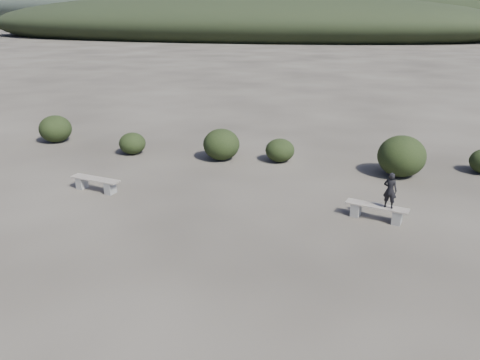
# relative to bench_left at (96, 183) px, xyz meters

# --- Properties ---
(ground) EXTENTS (1200.00, 1200.00, 0.00)m
(ground) POSITION_rel_bench_left_xyz_m (4.29, -4.25, -0.26)
(ground) COLOR #2F2B25
(ground) RESTS_ON ground
(bench_left) EXTENTS (1.76, 0.63, 0.43)m
(bench_left) POSITION_rel_bench_left_xyz_m (0.00, 0.00, 0.00)
(bench_left) COLOR slate
(bench_left) RESTS_ON ground
(bench_right) EXTENTS (1.74, 0.74, 0.43)m
(bench_right) POSITION_rel_bench_left_xyz_m (8.70, 0.02, -0.00)
(bench_right) COLOR slate
(bench_right) RESTS_ON ground
(seated_person) EXTENTS (0.42, 0.34, 1.00)m
(seated_person) POSITION_rel_bench_left_xyz_m (8.99, -0.04, 0.67)
(seated_person) COLOR black
(seated_person) RESTS_ON bench_right
(shrub_a) EXTENTS (1.06, 1.06, 0.87)m
(shrub_a) POSITION_rel_bench_left_xyz_m (-0.77, 4.08, 0.17)
(shrub_a) COLOR black
(shrub_a) RESTS_ON ground
(shrub_b) EXTENTS (1.41, 1.41, 1.21)m
(shrub_b) POSITION_rel_bench_left_xyz_m (2.93, 4.27, 0.34)
(shrub_b) COLOR black
(shrub_b) RESTS_ON ground
(shrub_c) EXTENTS (1.11, 1.11, 0.89)m
(shrub_c) POSITION_rel_bench_left_xyz_m (5.17, 4.59, 0.18)
(shrub_c) COLOR black
(shrub_c) RESTS_ON ground
(shrub_d) EXTENTS (1.64, 1.64, 1.44)m
(shrub_d) POSITION_rel_bench_left_xyz_m (9.54, 4.03, 0.46)
(shrub_d) COLOR black
(shrub_d) RESTS_ON ground
(shrub_f) EXTENTS (1.38, 1.38, 1.17)m
(shrub_f) POSITION_rel_bench_left_xyz_m (-4.88, 4.90, 0.32)
(shrub_f) COLOR black
(shrub_f) RESTS_ON ground
(mountain_ridges) EXTENTS (500.00, 400.00, 56.00)m
(mountain_ridges) POSITION_rel_bench_left_xyz_m (-3.19, 334.81, 10.58)
(mountain_ridges) COLOR black
(mountain_ridges) RESTS_ON ground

